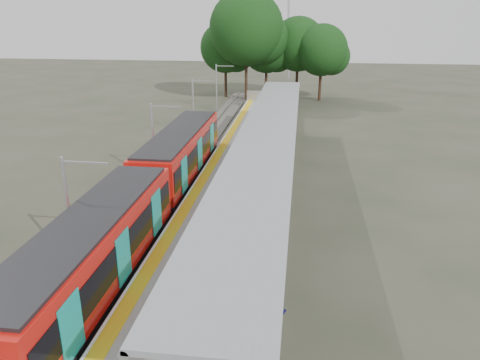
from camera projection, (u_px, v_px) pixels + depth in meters
name	position (u px, v px, depth m)	size (l,w,h in m)	color
trackbed	(185.00, 176.00, 32.92)	(3.00, 70.00, 0.24)	#59544C
platform	(248.00, 173.00, 32.24)	(6.00, 50.00, 1.00)	gray
tactile_strip	(212.00, 165.00, 32.37)	(0.60, 50.00, 0.02)	gold
end_fence	(272.00, 96.00, 55.12)	(6.00, 0.10, 1.20)	#9EA0A5
train	(147.00, 191.00, 24.79)	(2.74, 27.60, 3.62)	black
canopy	(268.00, 136.00, 27.22)	(3.27, 38.00, 3.66)	#9EA0A5
tree_cluster	(266.00, 40.00, 59.55)	(19.10, 11.94, 13.64)	#382316
catenary_masts	(154.00, 140.00, 31.24)	(2.08, 48.16, 5.40)	#9EA0A5
bench_near	(267.00, 318.00, 15.36)	(1.04, 1.60, 1.05)	#0F0E4A
bench_mid	(280.00, 207.00, 24.02)	(0.69, 1.59, 1.05)	#0F0E4A
bench_far	(280.00, 129.00, 39.85)	(0.89, 1.65, 1.08)	#0F0E4A
info_pillar_near	(225.00, 254.00, 18.96)	(0.39, 0.39, 1.75)	beige
info_pillar_far	(261.00, 150.00, 33.20)	(0.39, 0.39, 1.75)	beige
litter_bin	(267.00, 174.00, 29.18)	(0.44, 0.44, 0.90)	#9EA0A5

